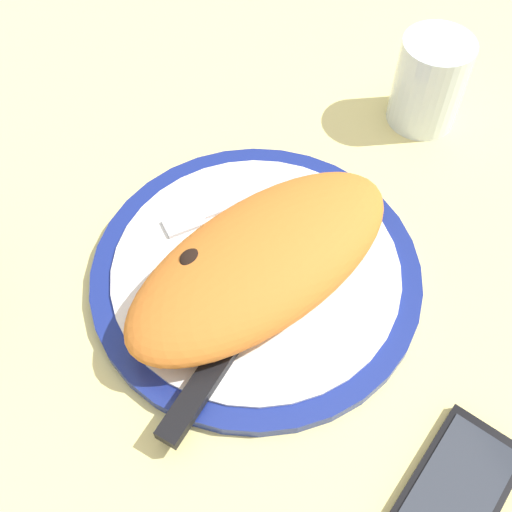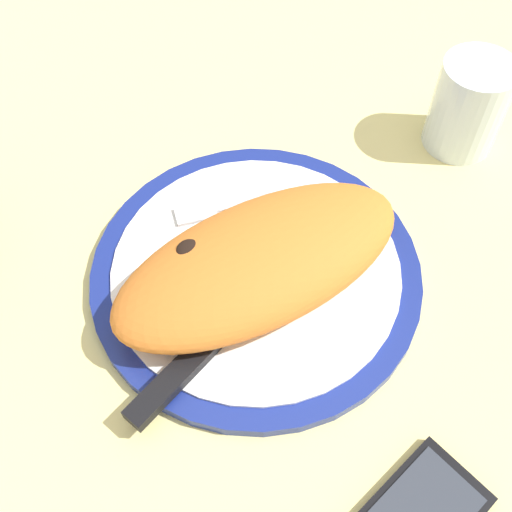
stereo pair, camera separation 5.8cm
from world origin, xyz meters
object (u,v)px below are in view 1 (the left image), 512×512
Objects in this scene: plate at (256,273)px; knife at (217,364)px; calzone at (258,263)px; fork at (226,207)px; water_glass at (428,87)px; smartphone at (454,494)px.

knife is at bearing 47.90° from plate.
calzone reaches higher than fork.
water_glass reaches higher than fork.
smartphone is (-5.72, 32.26, -1.22)cm from fork.
plate is at bearing -106.05° from calzone.
calzone is 2.10× the size of smartphone.
water_glass is (-26.16, -13.57, -0.09)cm from calzone.
water_glass is (-25.62, -4.53, 2.65)cm from fork.
water_glass is at bearing -154.61° from plate.
calzone is 24.38cm from smartphone.
knife is at bearing 31.37° from water_glass.
plate is 1.02× the size of calzone.
smartphone is (-12.89, 16.80, -1.52)cm from knife.
plate is 28.77cm from water_glass.
smartphone is 1.41× the size of water_glass.
plate is at bearing 88.81° from fork.
calzone is at bearing -74.91° from smartphone.
calzone is 2.98× the size of water_glass.
knife is 1.31× the size of smartphone.
smartphone is at bearing 61.59° from water_glass.
fork is at bearing -93.44° from calzone.
fork is 32.78cm from smartphone.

